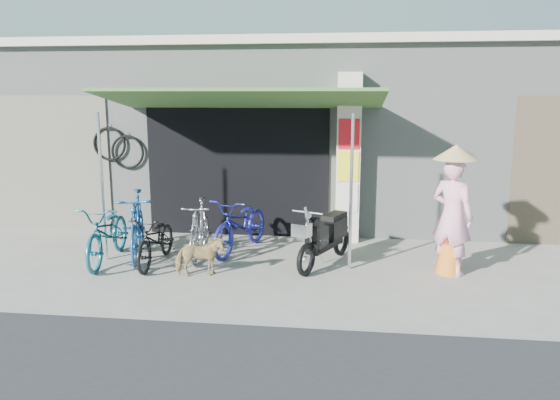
# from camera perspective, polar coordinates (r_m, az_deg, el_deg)

# --- Properties ---
(ground) EXTENTS (80.00, 80.00, 0.00)m
(ground) POSITION_cam_1_polar(r_m,az_deg,el_deg) (7.82, 0.55, -8.66)
(ground) COLOR gray
(ground) RESTS_ON ground
(bicycle_shop) EXTENTS (12.30, 5.30, 3.66)m
(bicycle_shop) POSITION_cam_1_polar(r_m,az_deg,el_deg) (12.46, 3.26, 7.37)
(bicycle_shop) COLOR gray
(bicycle_shop) RESTS_ON ground
(shop_pillar) EXTENTS (0.42, 0.44, 3.00)m
(shop_pillar) POSITION_cam_1_polar(r_m,az_deg,el_deg) (9.83, 7.16, 4.32)
(shop_pillar) COLOR beige
(shop_pillar) RESTS_ON ground
(awning) EXTENTS (4.60, 1.88, 2.72)m
(awning) POSITION_cam_1_polar(r_m,az_deg,el_deg) (9.11, -3.97, 10.26)
(awning) COLOR #365E2A
(awning) RESTS_ON ground
(neighbour_left) EXTENTS (2.60, 0.06, 2.60)m
(neighbour_left) POSITION_cam_1_polar(r_m,az_deg,el_deg) (11.57, -23.28, 3.53)
(neighbour_left) COLOR #6B665B
(neighbour_left) RESTS_ON ground
(bike_teal) EXTENTS (0.81, 1.87, 0.95)m
(bike_teal) POSITION_cam_1_polar(r_m,az_deg,el_deg) (9.05, -17.51, -3.28)
(bike_teal) COLOR #175A69
(bike_teal) RESTS_ON ground
(bike_blue) EXTENTS (1.00, 1.88, 1.09)m
(bike_blue) POSITION_cam_1_polar(r_m,az_deg,el_deg) (9.10, -14.71, -2.61)
(bike_blue) COLOR #1D4F89
(bike_blue) RESTS_ON ground
(bike_black) EXTENTS (0.54, 1.53, 0.80)m
(bike_black) POSITION_cam_1_polar(r_m,az_deg,el_deg) (8.75, -12.79, -4.04)
(bike_black) COLOR black
(bike_black) RESTS_ON ground
(bike_silver) EXTENTS (0.58, 1.61, 0.95)m
(bike_silver) POSITION_cam_1_polar(r_m,az_deg,el_deg) (8.98, -8.41, -3.01)
(bike_silver) COLOR #ADAEB2
(bike_silver) RESTS_ON ground
(bike_navy) EXTENTS (1.10, 1.91, 0.95)m
(bike_navy) POSITION_cam_1_polar(r_m,az_deg,el_deg) (9.22, -4.06, -2.53)
(bike_navy) COLOR navy
(bike_navy) RESTS_ON ground
(street_dog) EXTENTS (0.77, 0.50, 0.60)m
(street_dog) POSITION_cam_1_polar(r_m,az_deg,el_deg) (8.09, -8.42, -5.88)
(street_dog) COLOR tan
(street_dog) RESTS_ON ground
(moped) EXTENTS (0.85, 1.62, 0.97)m
(moped) POSITION_cam_1_polar(r_m,az_deg,el_deg) (8.54, 4.83, -3.88)
(moped) COLOR black
(moped) RESTS_ON ground
(nun) EXTENTS (0.76, 0.72, 1.93)m
(nun) POSITION_cam_1_polar(r_m,az_deg,el_deg) (8.36, 17.57, -1.18)
(nun) COLOR pink
(nun) RESTS_ON ground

